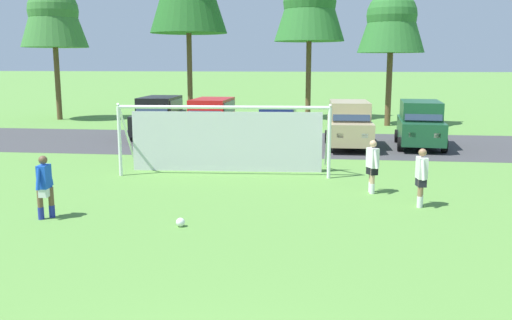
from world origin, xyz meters
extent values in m
plane|color=#598C3D|center=(0.00, 15.00, 0.00)|extent=(400.00, 400.00, 0.00)
cube|color=#3D3D3F|center=(0.00, 22.02, 0.00)|extent=(52.00, 8.40, 0.01)
sphere|color=white|center=(-2.11, 7.87, 0.11)|extent=(0.22, 0.22, 0.22)
sphere|color=black|center=(-2.11, 7.87, 0.12)|extent=(0.08, 0.08, 0.08)
sphere|color=red|center=(-2.05, 7.87, 0.11)|extent=(0.07, 0.07, 0.07)
cylinder|color=white|center=(1.54, 14.02, 1.22)|extent=(0.12, 0.12, 2.44)
cylinder|color=white|center=(-5.77, 13.57, 1.22)|extent=(0.12, 0.12, 2.44)
cylinder|color=white|center=(-2.12, 13.79, 2.44)|extent=(7.31, 0.57, 0.12)
cylinder|color=white|center=(1.48, 14.91, 1.34)|extent=(0.20, 1.95, 2.46)
cylinder|color=white|center=(-5.83, 14.47, 1.34)|extent=(0.20, 1.95, 2.46)
cube|color=silver|center=(-2.18, 14.79, 1.10)|extent=(6.94, 0.47, 2.20)
cylinder|color=tan|center=(2.84, 11.89, 0.40)|extent=(0.14, 0.14, 0.80)
cylinder|color=tan|center=(2.82, 12.11, 0.40)|extent=(0.14, 0.14, 0.80)
cylinder|color=white|center=(2.84, 11.89, 0.16)|extent=(0.15, 0.15, 0.32)
cylinder|color=white|center=(2.82, 12.11, 0.16)|extent=(0.15, 0.15, 0.32)
cube|color=black|center=(2.83, 12.00, 0.72)|extent=(0.35, 0.40, 0.28)
cube|color=silver|center=(2.83, 12.00, 1.10)|extent=(0.39, 0.45, 0.60)
sphere|color=tan|center=(2.83, 12.00, 1.53)|extent=(0.22, 0.22, 0.22)
cylinder|color=silver|center=(2.91, 11.76, 1.08)|extent=(0.18, 0.25, 0.55)
cylinder|color=silver|center=(2.75, 12.24, 1.08)|extent=(0.18, 0.25, 0.55)
cylinder|color=#936B4C|center=(4.01, 10.42, 0.40)|extent=(0.14, 0.14, 0.80)
cylinder|color=#936B4C|center=(4.07, 10.63, 0.40)|extent=(0.14, 0.14, 0.80)
cylinder|color=white|center=(4.01, 10.42, 0.16)|extent=(0.15, 0.15, 0.32)
cylinder|color=white|center=(4.07, 10.63, 0.16)|extent=(0.15, 0.15, 0.32)
cube|color=black|center=(4.04, 10.52, 0.72)|extent=(0.27, 0.37, 0.28)
cube|color=silver|center=(4.04, 10.52, 1.10)|extent=(0.29, 0.41, 0.60)
sphere|color=#936B4C|center=(4.04, 10.52, 1.53)|extent=(0.22, 0.22, 0.22)
cylinder|color=silver|center=(4.03, 10.27, 1.08)|extent=(0.12, 0.24, 0.55)
cylinder|color=silver|center=(4.04, 10.78, 1.08)|extent=(0.12, 0.24, 0.55)
cylinder|color=brown|center=(-5.63, 8.26, 0.40)|extent=(0.14, 0.14, 0.80)
cylinder|color=brown|center=(-5.82, 8.05, 0.40)|extent=(0.14, 0.14, 0.80)
cylinder|color=#232D99|center=(-5.63, 8.26, 0.16)|extent=(0.15, 0.15, 0.32)
cylinder|color=#232D99|center=(-5.82, 8.05, 0.16)|extent=(0.15, 0.15, 0.32)
cube|color=silver|center=(-5.72, 8.16, 0.72)|extent=(0.24, 0.35, 0.28)
cube|color=blue|center=(-5.72, 8.16, 1.10)|extent=(0.26, 0.39, 0.60)
sphere|color=brown|center=(-5.72, 8.16, 1.53)|extent=(0.22, 0.22, 0.22)
cylinder|color=blue|center=(-5.70, 8.41, 1.08)|extent=(0.10, 0.23, 0.55)
cylinder|color=blue|center=(-5.75, 7.91, 1.08)|extent=(0.10, 0.23, 0.55)
cube|color=black|center=(-7.26, 23.16, 0.82)|extent=(2.02, 4.65, 1.00)
cube|color=black|center=(-7.27, 23.36, 1.74)|extent=(1.83, 3.04, 0.84)
cube|color=#28384C|center=(-7.23, 21.94, 1.72)|extent=(1.62, 0.42, 0.71)
cube|color=#28384C|center=(-6.39, 23.39, 1.74)|extent=(0.11, 2.55, 0.59)
cube|color=white|center=(-6.68, 20.92, 0.87)|extent=(0.28, 0.09, 0.20)
cube|color=white|center=(-7.73, 20.89, 0.87)|extent=(0.28, 0.09, 0.20)
cube|color=#B21414|center=(-6.80, 25.44, 0.87)|extent=(0.28, 0.09, 0.20)
cube|color=#B21414|center=(-7.84, 25.41, 0.87)|extent=(0.28, 0.09, 0.20)
cylinder|color=black|center=(-6.28, 21.76, 0.32)|extent=(0.26, 0.65, 0.64)
cylinder|color=black|center=(-8.18, 21.71, 0.32)|extent=(0.26, 0.65, 0.64)
cylinder|color=black|center=(-6.35, 24.61, 0.32)|extent=(0.26, 0.65, 0.64)
cylinder|color=black|center=(-8.25, 24.56, 0.32)|extent=(0.26, 0.65, 0.64)
cube|color=red|center=(-4.24, 22.06, 0.82)|extent=(2.05, 4.66, 1.00)
cube|color=red|center=(-4.23, 22.26, 1.74)|extent=(1.84, 3.05, 0.84)
cube|color=#28384C|center=(-4.28, 20.84, 1.72)|extent=(1.63, 0.43, 0.71)
cube|color=#28384C|center=(-3.35, 22.23, 1.74)|extent=(0.12, 2.55, 0.59)
cube|color=white|center=(-3.79, 19.78, 0.87)|extent=(0.28, 0.09, 0.20)
cube|color=white|center=(-4.83, 19.82, 0.87)|extent=(0.28, 0.09, 0.20)
cube|color=#B21414|center=(-3.65, 24.30, 0.87)|extent=(0.28, 0.09, 0.20)
cube|color=#B21414|center=(-4.69, 24.34, 0.87)|extent=(0.28, 0.09, 0.20)
cylinder|color=black|center=(-3.34, 20.60, 0.32)|extent=(0.26, 0.65, 0.64)
cylinder|color=black|center=(-5.24, 20.66, 0.32)|extent=(0.26, 0.65, 0.64)
cylinder|color=black|center=(-3.25, 23.45, 0.32)|extent=(0.26, 0.65, 0.64)
cylinder|color=black|center=(-5.14, 23.52, 0.32)|extent=(0.26, 0.65, 0.64)
cube|color=navy|center=(-0.95, 22.44, 0.70)|extent=(1.88, 4.23, 0.76)
cube|color=navy|center=(-0.94, 22.59, 1.40)|extent=(1.69, 2.13, 0.64)
cube|color=#28384C|center=(-0.96, 21.62, 1.38)|extent=(1.54, 0.34, 0.55)
cube|color=#28384C|center=(-0.11, 22.57, 1.40)|extent=(0.07, 1.79, 0.45)
cube|color=white|center=(-0.49, 20.37, 0.75)|extent=(0.28, 0.09, 0.20)
cube|color=white|center=(-1.48, 20.39, 0.75)|extent=(0.28, 0.09, 0.20)
cube|color=#B21414|center=(-0.41, 24.49, 0.75)|extent=(0.28, 0.09, 0.20)
cube|color=#B21414|center=(-1.40, 24.51, 0.75)|extent=(0.28, 0.09, 0.20)
cylinder|color=black|center=(-0.07, 21.12, 0.32)|extent=(0.25, 0.64, 0.64)
cylinder|color=black|center=(-1.87, 21.15, 0.32)|extent=(0.25, 0.64, 0.64)
cylinder|color=black|center=(-0.02, 23.72, 0.32)|extent=(0.25, 0.64, 0.64)
cylinder|color=black|center=(-1.82, 23.76, 0.32)|extent=(0.25, 0.64, 0.64)
cube|color=tan|center=(2.52, 21.03, 0.82)|extent=(2.00, 4.64, 1.00)
cube|color=tan|center=(2.51, 21.23, 1.74)|extent=(1.81, 3.04, 0.84)
cube|color=#28384C|center=(2.54, 19.81, 1.72)|extent=(1.62, 0.41, 0.71)
cube|color=#28384C|center=(3.40, 21.25, 1.74)|extent=(0.10, 2.55, 0.59)
cube|color=white|center=(3.09, 18.78, 0.87)|extent=(0.28, 0.09, 0.20)
cube|color=white|center=(2.04, 18.76, 0.87)|extent=(0.28, 0.09, 0.20)
cube|color=#B21414|center=(2.99, 23.30, 0.87)|extent=(0.28, 0.09, 0.20)
cube|color=#B21414|center=(1.95, 23.27, 0.87)|extent=(0.28, 0.09, 0.20)
cylinder|color=black|center=(3.50, 19.62, 0.32)|extent=(0.25, 0.65, 0.64)
cylinder|color=black|center=(1.60, 19.58, 0.32)|extent=(0.25, 0.65, 0.64)
cylinder|color=black|center=(3.44, 22.47, 0.32)|extent=(0.25, 0.65, 0.64)
cylinder|color=black|center=(1.54, 22.43, 0.32)|extent=(0.25, 0.65, 0.64)
cube|color=#194C2D|center=(5.84, 21.58, 0.82)|extent=(2.26, 4.74, 1.00)
cube|color=#194C2D|center=(5.86, 21.78, 1.74)|extent=(1.98, 3.13, 0.84)
cube|color=#28384C|center=(5.74, 20.36, 1.72)|extent=(1.64, 0.51, 0.71)
cube|color=#28384C|center=(6.74, 21.71, 1.74)|extent=(0.24, 2.55, 0.59)
cube|color=white|center=(6.18, 19.28, 0.87)|extent=(0.29, 0.10, 0.20)
cube|color=white|center=(5.14, 19.37, 0.87)|extent=(0.29, 0.10, 0.20)
cube|color=#B21414|center=(6.54, 23.79, 0.87)|extent=(0.29, 0.10, 0.20)
cube|color=#B21414|center=(5.50, 23.87, 0.87)|extent=(0.29, 0.10, 0.20)
cylinder|color=black|center=(6.67, 20.08, 0.32)|extent=(0.29, 0.66, 0.64)
cylinder|color=black|center=(4.78, 20.23, 0.32)|extent=(0.29, 0.66, 0.64)
cylinder|color=black|center=(6.90, 22.92, 0.32)|extent=(0.29, 0.66, 0.64)
cylinder|color=black|center=(5.01, 23.07, 0.32)|extent=(0.29, 0.66, 0.64)
cylinder|color=brown|center=(-16.94, 31.41, 2.47)|extent=(0.36, 0.36, 4.94)
sphere|color=#387533|center=(-16.94, 31.41, 7.36)|extent=(3.33, 3.33, 3.33)
cylinder|color=brown|center=(-8.09, 33.40, 2.96)|extent=(0.36, 0.36, 5.92)
cylinder|color=brown|center=(0.23, 33.91, 2.68)|extent=(0.36, 0.36, 5.35)
sphere|color=#2D702D|center=(0.23, 33.91, 7.98)|extent=(3.61, 3.61, 3.61)
cylinder|color=brown|center=(5.33, 30.43, 2.26)|extent=(0.36, 0.36, 4.52)
cone|color=#2D702D|center=(5.33, 30.43, 7.69)|extent=(4.07, 4.07, 6.33)
sphere|color=#2D702D|center=(5.33, 30.43, 6.74)|extent=(3.05, 3.05, 3.05)
camera|label=1|loc=(1.31, -4.72, 3.99)|focal=38.43mm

